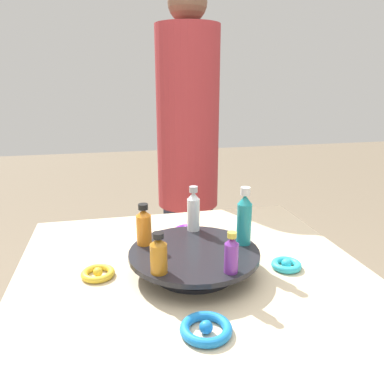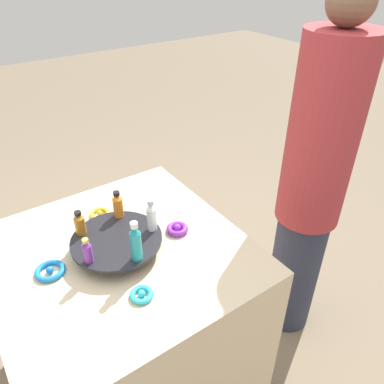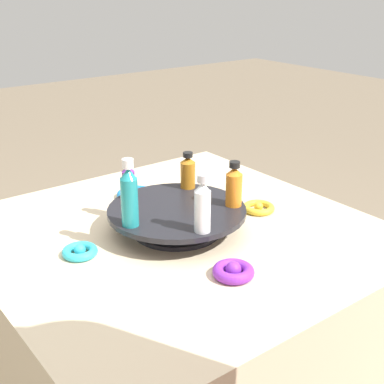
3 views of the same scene
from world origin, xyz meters
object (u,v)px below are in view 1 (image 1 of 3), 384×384
(display_stand, at_px, (194,258))
(bottle_amber, at_px, (159,254))
(bottle_clear, at_px, (193,210))
(person_figure, at_px, (188,175))
(ribbon_bow_purple, at_px, (187,231))
(ribbon_bow_gold, at_px, (98,273))
(ribbon_bow_blue, at_px, (206,329))
(bottle_teal, at_px, (244,218))
(bottle_purple, at_px, (231,254))
(ribbon_bow_teal, at_px, (286,265))
(bottle_orange, at_px, (144,226))

(display_stand, height_order, bottle_amber, bottle_amber)
(bottle_clear, height_order, person_figure, person_figure)
(ribbon_bow_purple, bearing_deg, ribbon_bow_gold, -52.40)
(ribbon_bow_blue, bearing_deg, bottle_teal, 146.77)
(bottle_teal, xyz_separation_m, ribbon_bow_gold, (-0.02, -0.36, -0.12))
(bottle_teal, distance_m, ribbon_bow_gold, 0.38)
(display_stand, height_order, bottle_purple, bottle_purple)
(ribbon_bow_teal, bearing_deg, ribbon_bow_gold, -97.40)
(bottle_purple, bearing_deg, bottle_teal, 150.07)
(display_stand, xyz_separation_m, ribbon_bow_blue, (0.23, -0.03, -0.03))
(bottle_clear, xyz_separation_m, ribbon_bow_gold, (0.10, -0.26, -0.11))
(display_stand, relative_size, ribbon_bow_blue, 3.19)
(bottle_clear, height_order, ribbon_bow_blue, bottle_clear)
(ribbon_bow_blue, bearing_deg, ribbon_bow_purple, 172.60)
(display_stand, xyz_separation_m, person_figure, (-0.83, 0.16, -0.00))
(bottle_teal, bearing_deg, bottle_purple, -29.93)
(ribbon_bow_teal, xyz_separation_m, person_figure, (-0.86, -0.07, 0.03))
(bottle_purple, height_order, person_figure, person_figure)
(bottle_teal, bearing_deg, ribbon_bow_blue, -33.23)
(ribbon_bow_gold, relative_size, person_figure, 0.05)
(bottle_purple, xyz_separation_m, ribbon_bow_purple, (-0.35, -0.02, -0.09))
(bottle_teal, xyz_separation_m, person_figure, (-0.81, 0.03, -0.09))
(display_stand, bearing_deg, ribbon_bow_teal, 82.60)
(ribbon_bow_teal, xyz_separation_m, ribbon_bow_gold, (-0.06, -0.46, -0.00))
(ribbon_bow_blue, height_order, ribbon_bow_teal, same)
(ribbon_bow_teal, relative_size, ribbon_bow_gold, 0.93)
(bottle_teal, bearing_deg, ribbon_bow_gold, -92.56)
(bottle_orange, height_order, ribbon_bow_purple, bottle_orange)
(display_stand, height_order, ribbon_bow_purple, display_stand)
(person_figure, bearing_deg, ribbon_bow_blue, 0.76)
(bottle_clear, distance_m, bottle_amber, 0.25)
(bottle_clear, bearing_deg, bottle_amber, -29.93)
(ribbon_bow_teal, bearing_deg, display_stand, -97.40)
(bottle_amber, relative_size, ribbon_bow_blue, 0.92)
(bottle_clear, bearing_deg, person_figure, 169.27)
(bottle_orange, relative_size, ribbon_bow_purple, 1.27)
(bottle_purple, xyz_separation_m, bottle_amber, (-0.03, -0.15, -0.00))
(bottle_purple, bearing_deg, bottle_clear, -173.93)
(ribbon_bow_purple, bearing_deg, bottle_amber, -21.77)
(bottle_orange, distance_m, bottle_amber, 0.15)
(bottle_clear, relative_size, bottle_amber, 1.36)
(ribbon_bow_purple, distance_m, person_figure, 0.61)
(bottle_amber, bearing_deg, ribbon_bow_blue, 25.20)
(bottle_clear, xyz_separation_m, person_figure, (-0.70, 0.13, -0.08))
(bottle_teal, relative_size, bottle_clear, 1.18)
(person_figure, bearing_deg, bottle_teal, 8.85)
(bottle_purple, xyz_separation_m, ribbon_bow_gold, (-0.15, -0.28, -0.09))
(bottle_clear, relative_size, ribbon_bow_gold, 1.55)
(ribbon_bow_teal, bearing_deg, person_figure, -175.26)
(bottle_orange, bearing_deg, display_stand, 60.07)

